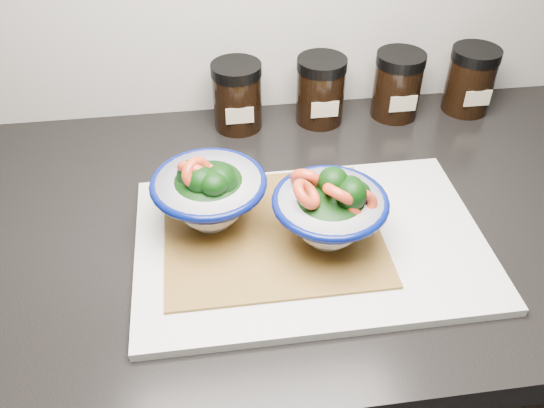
{
  "coord_description": "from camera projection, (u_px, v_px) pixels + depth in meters",
  "views": [
    {
      "loc": [
        -0.26,
        0.86,
        1.43
      ],
      "look_at": [
        -0.19,
        1.41,
        0.96
      ],
      "focal_mm": 38.0,
      "sensor_mm": 36.0,
      "label": 1
    }
  ],
  "objects": [
    {
      "name": "cabinet",
      "position": [
        364.0,
        389.0,
        1.12
      ],
      "size": [
        3.43,
        0.58,
        0.86
      ],
      "primitive_type": "cube",
      "color": "black",
      "rests_on": "ground"
    },
    {
      "name": "countertop",
      "position": [
        396.0,
        216.0,
        0.83
      ],
      "size": [
        3.5,
        0.6,
        0.04
      ],
      "primitive_type": "cube",
      "color": "black",
      "rests_on": "cabinet"
    },
    {
      "name": "cutting_board",
      "position": [
        310.0,
        242.0,
        0.75
      ],
      "size": [
        0.45,
        0.3,
        0.01
      ],
      "primitive_type": "cube",
      "color": "beige",
      "rests_on": "countertop"
    },
    {
      "name": "bamboo_mat",
      "position": [
        272.0,
        231.0,
        0.76
      ],
      "size": [
        0.28,
        0.24,
        0.0
      ],
      "primitive_type": "cube",
      "color": "olive",
      "rests_on": "cutting_board"
    },
    {
      "name": "bowl_left",
      "position": [
        209.0,
        193.0,
        0.74
      ],
      "size": [
        0.15,
        0.15,
        0.11
      ],
      "rotation": [
        0.0,
        0.0,
        0.14
      ],
      "color": "white",
      "rests_on": "bamboo_mat"
    },
    {
      "name": "bowl_right",
      "position": [
        331.0,
        210.0,
        0.71
      ],
      "size": [
        0.15,
        0.15,
        0.11
      ],
      "rotation": [
        0.0,
        0.0,
        0.38
      ],
      "color": "white",
      "rests_on": "bamboo_mat"
    },
    {
      "name": "spice_jar_a",
      "position": [
        237.0,
        96.0,
        0.94
      ],
      "size": [
        0.08,
        0.08,
        0.11
      ],
      "color": "black",
      "rests_on": "countertop"
    },
    {
      "name": "spice_jar_b",
      "position": [
        320.0,
        90.0,
        0.96
      ],
      "size": [
        0.08,
        0.08,
        0.11
      ],
      "color": "black",
      "rests_on": "countertop"
    },
    {
      "name": "spice_jar_c",
      "position": [
        397.0,
        85.0,
        0.97
      ],
      "size": [
        0.08,
        0.08,
        0.11
      ],
      "color": "black",
      "rests_on": "countertop"
    },
    {
      "name": "spice_jar_d",
      "position": [
        470.0,
        80.0,
        0.98
      ],
      "size": [
        0.08,
        0.08,
        0.11
      ],
      "color": "black",
      "rests_on": "countertop"
    }
  ]
}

